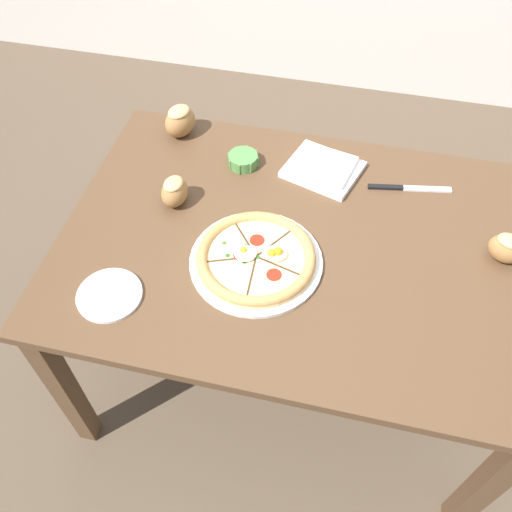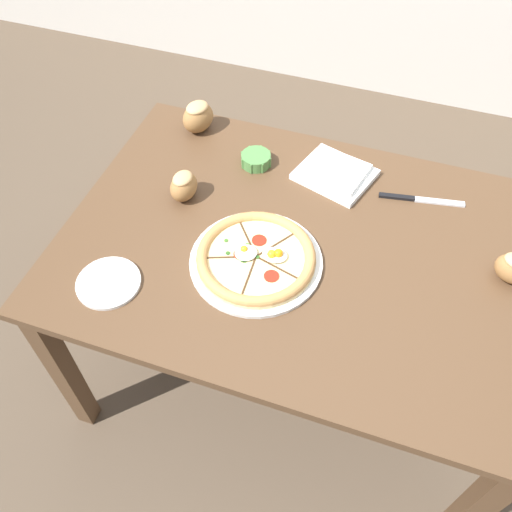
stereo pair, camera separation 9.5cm
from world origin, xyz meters
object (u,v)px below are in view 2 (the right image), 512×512
at_px(bread_piece_far, 198,116).
at_px(knife_main, 420,200).
at_px(dining_table, 298,263).
at_px(ramekin_bowl, 256,159).
at_px(napkin_folded, 335,173).
at_px(bread_piece_near, 184,186).
at_px(side_saucer, 108,283).
at_px(pizza, 256,258).

bearing_deg(bread_piece_far, knife_main, -7.33).
distance_m(dining_table, knife_main, 0.43).
distance_m(ramekin_bowl, napkin_folded, 0.26).
distance_m(ramekin_bowl, knife_main, 0.53).
bearing_deg(bread_piece_far, dining_table, -39.22).
bearing_deg(bread_piece_near, napkin_folded, 29.75).
bearing_deg(dining_table, ramekin_bowl, 129.23).
distance_m(bread_piece_far, knife_main, 0.78).
bearing_deg(side_saucer, bread_piece_near, 80.53).
bearing_deg(napkin_folded, pizza, -106.75).
xyz_separation_m(ramekin_bowl, knife_main, (0.53, 0.00, -0.02)).
bearing_deg(side_saucer, bread_piece_far, 91.98).
relative_size(dining_table, ramekin_bowl, 13.29).
relative_size(ramekin_bowl, knife_main, 0.40).
relative_size(pizza, bread_piece_far, 2.61).
relative_size(ramekin_bowl, side_saucer, 0.59).
bearing_deg(napkin_folded, bread_piece_near, -150.25).
bearing_deg(dining_table, bread_piece_far, 140.78).
distance_m(pizza, napkin_folded, 0.43).
distance_m(bread_piece_near, knife_main, 0.72).
xyz_separation_m(napkin_folded, knife_main, (0.27, -0.02, -0.01)).
height_order(napkin_folded, side_saucer, napkin_folded).
relative_size(dining_table, bread_piece_near, 12.60).
bearing_deg(bread_piece_far, bread_piece_near, -74.91).
bearing_deg(pizza, dining_table, 47.15).
height_order(bread_piece_near, side_saucer, bread_piece_near).
height_order(pizza, bread_piece_far, bread_piece_far).
distance_m(ramekin_bowl, bread_piece_near, 0.27).
relative_size(bread_piece_near, side_saucer, 0.62).
height_order(ramekin_bowl, knife_main, ramekin_bowl).
height_order(napkin_folded, knife_main, napkin_folded).
distance_m(bread_piece_near, bread_piece_far, 0.33).
relative_size(ramekin_bowl, napkin_folded, 0.38).
relative_size(napkin_folded, bread_piece_far, 1.91).
relative_size(ramekin_bowl, bread_piece_far, 0.72).
bearing_deg(dining_table, bread_piece_near, 169.95).
bearing_deg(knife_main, bread_piece_far, 162.80).
xyz_separation_m(bread_piece_near, side_saucer, (-0.06, -0.37, -0.04)).
xyz_separation_m(bread_piece_far, side_saucer, (0.02, -0.69, -0.05)).
bearing_deg(knife_main, side_saucer, -151.67).
bearing_deg(napkin_folded, bread_piece_far, 170.78).
height_order(pizza, knife_main, pizza).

